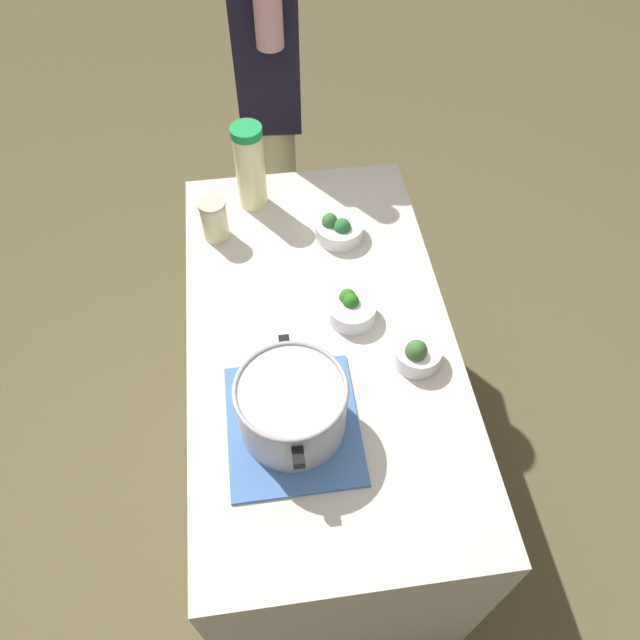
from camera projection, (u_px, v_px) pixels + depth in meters
name	position (u px, v px, depth m)	size (l,w,h in m)	color
ground_plane	(320.00, 472.00, 2.25)	(8.00, 8.00, 0.00)	brown
counter_slab	(320.00, 414.00, 1.91)	(1.26, 0.67, 0.87)	beige
dish_cloth	(293.00, 424.00, 1.40)	(0.34, 0.30, 0.01)	#4772AE
cooking_pot	(292.00, 406.00, 1.33)	(0.31, 0.25, 0.16)	#B7B7BC
lemonade_pitcher	(250.00, 167.00, 1.75)	(0.09, 0.09, 0.26)	#EFE9A5
mason_jar	(214.00, 219.00, 1.72)	(0.08, 0.08, 0.13)	beige
broccoli_bowl_front	(351.00, 308.00, 1.57)	(0.12, 0.12, 0.08)	silver
broccoli_bowl_center	(339.00, 229.00, 1.74)	(0.14, 0.14, 0.08)	silver
broccoli_bowl_back	(417.00, 353.00, 1.48)	(0.12, 0.12, 0.09)	silver
person_cook	(270.00, 87.00, 2.10)	(0.50, 0.23, 1.70)	tan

